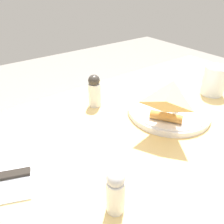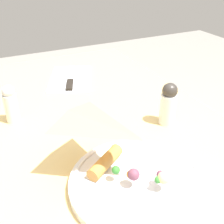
{
  "view_description": "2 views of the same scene",
  "coord_description": "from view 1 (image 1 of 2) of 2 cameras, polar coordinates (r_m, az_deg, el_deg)",
  "views": [
    {
      "loc": [
        0.36,
        0.34,
        1.1
      ],
      "look_at": [
        0.07,
        -0.06,
        0.79
      ],
      "focal_mm": 35.0,
      "sensor_mm": 36.0,
      "label": 1
    },
    {
      "loc": [
        -0.41,
        0.19,
        1.11
      ],
      "look_at": [
        0.08,
        -0.05,
        0.79
      ],
      "focal_mm": 45.0,
      "sensor_mm": 36.0,
      "label": 2
    }
  ],
  "objects": [
    {
      "name": "salt_shaker",
      "position": [
        0.39,
        0.95,
        -20.06
      ],
      "size": [
        0.03,
        0.03,
        0.1
      ],
      "color": "silver",
      "rests_on": "dining_table"
    },
    {
      "name": "pepper_shaker",
      "position": [
        0.68,
        -4.6,
        5.58
      ],
      "size": [
        0.04,
        0.04,
        0.1
      ],
      "color": "silver",
      "rests_on": "dining_table"
    },
    {
      "name": "dining_table",
      "position": [
        0.68,
        7.63,
        -11.69
      ],
      "size": [
        1.26,
        0.65,
        0.75
      ],
      "color": "#DBB770",
      "rests_on": "ground_plane"
    },
    {
      "name": "milk_glass",
      "position": [
        0.83,
        25.1,
        7.21
      ],
      "size": [
        0.08,
        0.08,
        0.1
      ],
      "color": "white",
      "rests_on": "dining_table"
    },
    {
      "name": "plate_pizza",
      "position": [
        0.67,
        14.61,
        0.74
      ],
      "size": [
        0.24,
        0.24,
        0.05
      ],
      "color": "white",
      "rests_on": "dining_table"
    }
  ]
}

